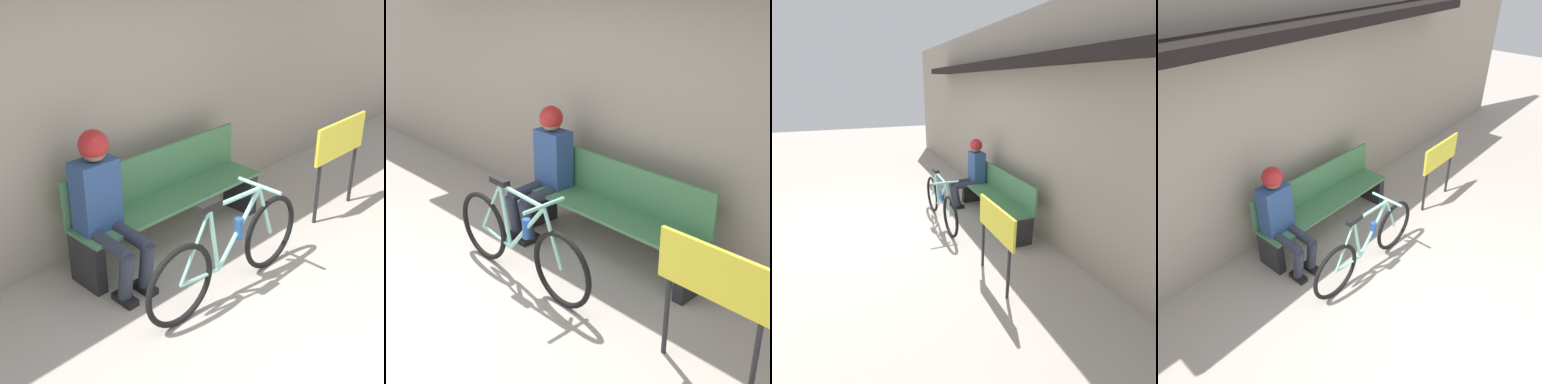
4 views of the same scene
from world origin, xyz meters
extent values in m
plane|color=#ADA399|center=(0.00, 0.00, 0.00)|extent=(24.00, 24.00, 0.00)
cube|color=#9E9384|center=(0.00, 2.45, 1.60)|extent=(12.00, 0.12, 3.20)
cube|color=#477F51|center=(0.38, 1.94, 0.44)|extent=(1.97, 0.42, 0.03)
cube|color=#477F51|center=(0.38, 2.13, 0.66)|extent=(1.97, 0.03, 0.40)
cube|color=#232326|center=(-0.55, 1.94, 0.21)|extent=(0.10, 0.36, 0.43)
cube|color=#232326|center=(1.32, 1.94, 0.21)|extent=(0.10, 0.36, 0.43)
torus|color=black|center=(-0.36, 1.10, 0.32)|extent=(0.64, 0.05, 0.64)
torus|color=black|center=(0.68, 1.10, 0.32)|extent=(0.64, 0.05, 0.64)
cylinder|color=#93DBCC|center=(0.21, 1.10, 0.80)|extent=(0.56, 0.03, 0.07)
cylinder|color=#93DBCC|center=(0.27, 1.10, 0.53)|extent=(0.48, 0.03, 0.55)
cylinder|color=#93DBCC|center=(-0.02, 1.10, 0.54)|extent=(0.14, 0.03, 0.56)
cylinder|color=#93DBCC|center=(-0.16, 1.10, 0.29)|extent=(0.40, 0.03, 0.08)
cylinder|color=#93DBCC|center=(-0.21, 1.10, 0.57)|extent=(0.31, 0.02, 0.51)
cylinder|color=#93DBCC|center=(0.59, 1.10, 0.55)|extent=(0.22, 0.03, 0.48)
cube|color=black|center=(-0.07, 1.10, 0.84)|extent=(0.20, 0.07, 0.05)
cylinder|color=#93DBCC|center=(0.49, 1.10, 0.81)|extent=(0.03, 0.40, 0.03)
cylinder|color=#235199|center=(0.27, 1.10, 0.53)|extent=(0.07, 0.07, 0.17)
cylinder|color=#2D3342|center=(-0.49, 1.72, 0.45)|extent=(0.11, 0.44, 0.13)
cylinder|color=#2D3342|center=(-0.49, 1.54, 0.25)|extent=(0.11, 0.17, 0.40)
cube|color=black|center=(-0.49, 1.57, 0.03)|extent=(0.10, 0.22, 0.06)
cylinder|color=#2D3342|center=(-0.29, 1.72, 0.45)|extent=(0.11, 0.44, 0.13)
cylinder|color=#2D3342|center=(-0.29, 1.54, 0.25)|extent=(0.11, 0.17, 0.40)
cube|color=black|center=(-0.29, 1.57, 0.03)|extent=(0.10, 0.22, 0.06)
cube|color=#2D4C84|center=(-0.39, 1.98, 0.74)|extent=(0.34, 0.22, 0.57)
sphere|color=#9E7556|center=(-0.39, 1.96, 1.12)|extent=(0.20, 0.20, 0.20)
sphere|color=#B22323|center=(-0.39, 1.96, 1.15)|extent=(0.23, 0.23, 0.23)
cylinder|color=#232326|center=(1.60, 1.22, 0.30)|extent=(0.04, 0.04, 0.60)
cylinder|color=#232326|center=(2.25, 1.22, 0.30)|extent=(0.04, 0.04, 0.60)
cube|color=yellow|center=(1.92, 1.22, 0.78)|extent=(0.82, 0.03, 0.36)
camera|label=1|loc=(-2.51, -1.11, 2.54)|focal=50.00mm
camera|label=2|loc=(3.33, -1.29, 2.52)|focal=50.00mm
camera|label=3|loc=(4.61, -0.18, 2.23)|focal=28.00mm
camera|label=4|loc=(-2.38, -0.88, 3.18)|focal=35.00mm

